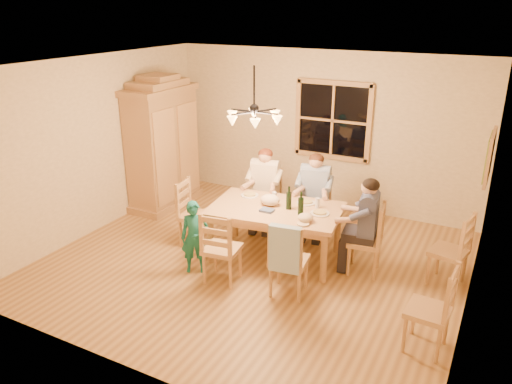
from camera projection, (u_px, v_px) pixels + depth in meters
The scene contains 33 objects.
floor at pixel (254, 262), 7.01m from camera, with size 5.50×5.50×0.00m, color olive.
ceiling at pixel (254, 65), 6.05m from camera, with size 5.50×5.00×0.02m, color white.
wall_back at pixel (322, 130), 8.60m from camera, with size 5.50×0.02×2.70m, color #C4B28B.
wall_left at pixel (97, 145), 7.72m from camera, with size 0.02×5.00×2.70m, color #C4B28B.
wall_right at pixel (481, 208), 5.34m from camera, with size 0.02×5.00×2.70m, color #C4B28B.
window at pixel (333, 120), 8.42m from camera, with size 1.30×0.06×1.30m.
painting at pixel (490, 157), 6.26m from camera, with size 0.06×0.78×0.64m.
chandelier at pixel (254, 116), 6.27m from camera, with size 0.77×0.68×0.71m.
armoire at pixel (163, 147), 8.67m from camera, with size 0.66×1.40×2.30m.
dining_table at pixel (276, 214), 6.92m from camera, with size 1.92×1.32×0.76m.
chair_far_left at pixel (265, 211), 7.94m from camera, with size 0.49×0.48×0.99m.
chair_far_right at pixel (314, 218), 7.68m from camera, with size 0.49×0.48×0.99m.
chair_near_left at pixel (222, 259), 6.45m from camera, with size 0.49×0.48×0.99m.
chair_near_right at pixel (289, 271), 6.16m from camera, with size 0.49×0.48×0.99m.
chair_end_left at pixel (196, 225), 7.45m from camera, with size 0.48×0.49×0.99m.
chair_end_right at pixel (364, 251), 6.65m from camera, with size 0.48×0.49×0.99m.
adult_woman at pixel (265, 179), 7.75m from camera, with size 0.43×0.47×0.87m.
adult_plaid_man at pixel (315, 185), 7.49m from camera, with size 0.43×0.47×0.87m.
adult_slate_man at pixel (367, 214), 6.46m from camera, with size 0.47×0.43×0.87m.
towel at pixel (285, 249), 5.86m from camera, with size 0.38×0.10×0.58m, color #92B0C6.
wine_bottle_a at pixel (289, 198), 6.79m from camera, with size 0.08×0.08×0.33m, color black.
wine_bottle_b at pixel (301, 203), 6.59m from camera, with size 0.08×0.08×0.33m, color black.
plate_woman at pixel (250, 195), 7.30m from camera, with size 0.26×0.26×0.02m, color white.
plate_plaid at pixel (306, 203), 7.03m from camera, with size 0.26×0.26×0.02m, color white.
plate_slate at pixel (320, 213), 6.67m from camera, with size 0.26×0.26×0.02m, color white.
wine_glass_a at pixel (274, 197), 7.08m from camera, with size 0.06×0.06×0.14m, color silver.
wine_glass_b at pixel (317, 203), 6.86m from camera, with size 0.06×0.06×0.14m, color silver.
cap at pixel (305, 218), 6.43m from camera, with size 0.20×0.20×0.11m, color #CEB589.
napkin at pixel (267, 210), 6.76m from camera, with size 0.18×0.14×0.03m, color #465581.
cloth_bundle at pixel (270, 200), 6.95m from camera, with size 0.28×0.22×0.15m, color beige.
child at pixel (195, 237), 6.61m from camera, with size 0.37×0.24×1.00m, color #176A64.
chair_spare_front at pixel (426, 323), 5.16m from camera, with size 0.45×0.47×0.99m.
chair_spare_back at pixel (447, 262), 6.37m from camera, with size 0.50×0.52×0.99m.
Camera 1 is at (2.90, -5.49, 3.41)m, focal length 35.00 mm.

